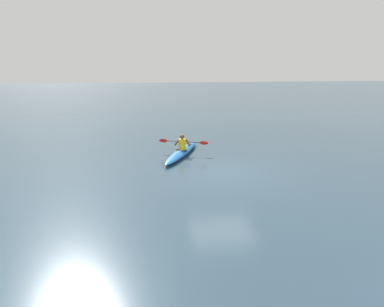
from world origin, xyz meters
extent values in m
plane|color=#283D4C|center=(0.00, 0.00, 0.00)|extent=(160.00, 160.00, 0.00)
ellipsoid|color=#1959A5|center=(1.15, -2.99, 0.13)|extent=(2.41, 4.34, 0.25)
torus|color=black|center=(1.16, -2.97, 0.23)|extent=(0.69, 0.69, 0.04)
cylinder|color=black|center=(0.58, -4.22, 0.24)|extent=(0.18, 0.18, 0.02)
cylinder|color=yellow|center=(1.13, -3.04, 0.49)|extent=(0.33, 0.33, 0.48)
sphere|color=brown|center=(1.13, -3.04, 0.84)|extent=(0.21, 0.21, 0.21)
cylinder|color=black|center=(1.05, -3.22, 0.57)|extent=(1.79, 0.85, 0.03)
ellipsoid|color=red|center=(1.93, -3.63, 0.57)|extent=(0.38, 0.20, 0.17)
ellipsoid|color=red|center=(0.16, -2.81, 0.57)|extent=(0.38, 0.20, 0.17)
cylinder|color=brown|center=(1.33, -3.22, 0.55)|extent=(0.32, 0.15, 0.34)
cylinder|color=brown|center=(0.86, -3.00, 0.55)|extent=(0.24, 0.27, 0.34)
camera|label=1|loc=(3.38, 12.56, 3.94)|focal=33.03mm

